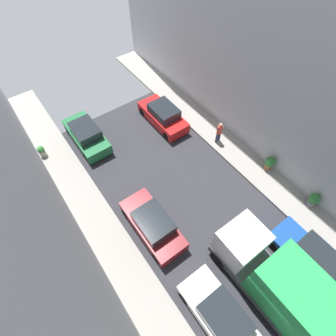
{
  "coord_description": "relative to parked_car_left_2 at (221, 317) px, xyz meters",
  "views": [
    {
      "loc": [
        -5.38,
        0.83,
        13.97
      ],
      "look_at": [
        0.29,
        8.59,
        0.5
      ],
      "focal_mm": 27.74,
      "sensor_mm": 36.0,
      "label": 1
    }
  ],
  "objects": [
    {
      "name": "parked_car_right_2",
      "position": [
        5.4,
        -0.78,
        0.0
      ],
      "size": [
        1.78,
        4.2,
        1.57
      ],
      "color": "#194799",
      "rests_on": "ground"
    },
    {
      "name": "potted_plant_2",
      "position": [
        8.41,
        1.21,
        -0.05
      ],
      "size": [
        0.62,
        0.62,
        0.95
      ],
      "color": "slate",
      "rests_on": "sidewalk_right"
    },
    {
      "name": "pedestrian",
      "position": [
        7.33,
        8.15,
        0.35
      ],
      "size": [
        0.4,
        0.36,
        1.72
      ],
      "color": "#2D334C",
      "rests_on": "sidewalk_right"
    },
    {
      "name": "sidewalk_right",
      "position": [
        7.7,
        -0.48,
        -0.64
      ],
      "size": [
        2.0,
        44.0,
        0.15
      ],
      "primitive_type": "cube",
      "color": "gray",
      "rests_on": "ground"
    },
    {
      "name": "parked_car_right_3",
      "position": [
        5.4,
        12.01,
        0.0
      ],
      "size": [
        1.78,
        4.2,
        1.57
      ],
      "color": "red",
      "rests_on": "ground"
    },
    {
      "name": "parked_car_left_4",
      "position": [
        0.0,
        13.57,
        0.0
      ],
      "size": [
        1.78,
        4.2,
        1.57
      ],
      "color": "#1E6638",
      "rests_on": "ground"
    },
    {
      "name": "delivery_truck",
      "position": [
        2.7,
        -0.82,
        1.07
      ],
      "size": [
        2.26,
        6.6,
        3.38
      ],
      "color": "#4C4C51",
      "rests_on": "ground"
    },
    {
      "name": "parked_car_left_3",
      "position": [
        0.0,
        5.41,
        0.0
      ],
      "size": [
        1.78,
        4.2,
        1.57
      ],
      "color": "maroon",
      "rests_on": "ground"
    },
    {
      "name": "potted_plant_0",
      "position": [
        8.37,
        4.48,
        0.01
      ],
      "size": [
        0.66,
        0.66,
        1.01
      ],
      "color": "brown",
      "rests_on": "sidewalk_right"
    },
    {
      "name": "potted_plant_1",
      "position": [
        -3.03,
        14.15,
        -0.12
      ],
      "size": [
        0.45,
        0.45,
        0.84
      ],
      "color": "#B2A899",
      "rests_on": "sidewalk_left"
    },
    {
      "name": "ground",
      "position": [
        2.7,
        -0.48,
        -0.72
      ],
      "size": [
        32.0,
        32.0,
        0.0
      ],
      "primitive_type": "plane",
      "color": "#2D2D33"
    },
    {
      "name": "parked_car_left_2",
      "position": [
        0.0,
        0.0,
        0.0
      ],
      "size": [
        1.78,
        4.2,
        1.57
      ],
      "color": "white",
      "rests_on": "ground"
    }
  ]
}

